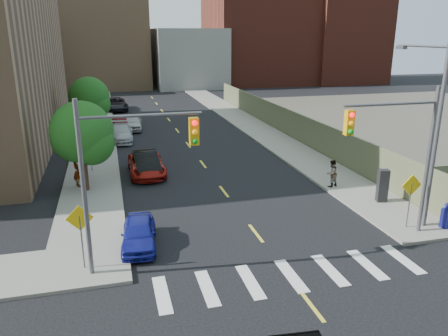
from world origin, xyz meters
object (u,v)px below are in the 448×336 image
parked_car_grey (116,104)px  mailbox (447,216)px  payphone (383,186)px  pedestrian_west (77,172)px  parked_car_silver (121,133)px  parked_car_blue (139,233)px  parked_car_black (146,163)px  parked_car_maroon (119,124)px  parked_car_red (147,165)px  pedestrian_east (332,173)px  parked_car_white (133,122)px

parked_car_grey → mailbox: bearing=-73.6°
payphone → pedestrian_west: bearing=172.0°
parked_car_silver → parked_car_blue: bearing=-87.7°
parked_car_black → parked_car_maroon: size_ratio=1.12×
parked_car_blue → parked_car_red: (1.30, 10.45, 0.06)m
pedestrian_west → pedestrian_east: (15.06, -4.04, -0.06)m
parked_car_silver → parked_car_maroon: 4.29m
parked_car_blue → parked_car_maroon: size_ratio=0.92×
payphone → pedestrian_west: size_ratio=1.03×
parked_car_black → parked_car_white: (0.00, 14.74, 0.01)m
mailbox → pedestrian_west: 20.67m
parked_car_white → pedestrian_west: size_ratio=2.49×
parked_car_silver → parked_car_maroon: bearing=92.3°
parked_car_maroon → mailbox: bearing=-67.8°
parked_car_blue → parked_car_silver: size_ratio=0.74×
parked_car_red → parked_car_maroon: 14.77m
parked_car_black → pedestrian_west: pedestrian_west is taller
parked_car_black → pedestrian_east: pedestrian_east is taller
pedestrian_east → parked_car_grey: bearing=-88.1°
parked_car_black → pedestrian_east: (10.71, -5.96, 0.24)m
parked_car_grey → payphone: size_ratio=3.06×
parked_car_red → parked_car_blue: bearing=-97.3°
pedestrian_west → pedestrian_east: size_ratio=1.07×
parked_car_grey → pedestrian_west: bearing=-99.6°
parked_car_black → parked_car_maroon: 14.56m
parked_car_red → parked_car_silver: 10.51m
parked_car_black → parked_car_silver: size_ratio=0.90×
parked_car_silver → mailbox: 27.19m
mailbox → parked_car_blue: bearing=156.0°
parked_car_black → parked_car_maroon: (-1.30, 14.50, -0.08)m
mailbox → pedestrian_west: size_ratio=0.68×
pedestrian_east → parked_car_red: bearing=-46.3°
parked_car_maroon → parked_car_grey: 12.54m
parked_car_maroon → payphone: 27.07m
parked_car_maroon → mailbox: (14.54, -27.26, 0.08)m
parked_car_red → parked_car_maroon: bearing=94.8°
parked_car_red → mailbox: size_ratio=4.06×
parked_car_maroon → pedestrian_west: 16.70m
parked_car_silver → payphone: payphone is taller
pedestrian_east → parked_car_black: bearing=-47.2°
parked_car_silver → payphone: (13.53, -19.15, 0.34)m
parked_car_blue → mailbox: (14.54, -2.10, 0.11)m
parked_car_blue → pedestrian_east: 12.90m
parked_car_red → pedestrian_west: pedestrian_west is taller
parked_car_black → pedestrian_west: size_ratio=2.54×
parked_car_maroon → parked_car_silver: bearing=-95.9°
parked_car_silver → parked_car_white: bearing=76.3°
parked_car_white → parked_car_grey: size_ratio=0.79×
parked_car_black → pedestrian_east: bearing=-30.7°
parked_car_red → parked_car_white: (0.00, 14.95, 0.07)m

